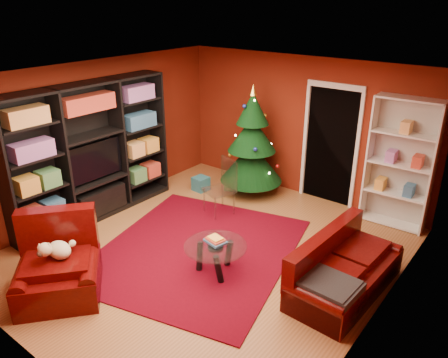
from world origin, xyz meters
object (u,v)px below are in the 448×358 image
Objects in this scene: gift_box_teal at (201,184)px; gift_box_green at (233,183)px; media_unit at (91,153)px; acrylic_chair at (219,191)px; dog at (60,250)px; white_bookshelf at (400,164)px; gift_box_red at (241,174)px; armchair at (57,267)px; christmas_tree at (252,142)px; coffee_table at (216,259)px; sofa at (347,265)px; rug at (197,250)px.

gift_box_green is (0.47, 0.42, -0.00)m from gift_box_teal.
media_unit is 2.23m from acrylic_chair.
dog reaches higher than gift_box_green.
gift_box_teal is (0.74, 1.89, -1.02)m from media_unit.
media_unit is at bearing 81.95° from dog.
acrylic_chair is (0.91, -0.57, 0.31)m from gift_box_teal.
white_bookshelf reaches higher than gift_box_green.
gift_box_red is 4.58m from armchair.
gift_box_red is at bearing 45.70° from dog.
media_unit is 1.42× the size of christmas_tree.
white_bookshelf reaches higher than armchair.
gift_box_teal is 1.34× the size of gift_box_red.
armchair is 2.05m from coffee_table.
gift_box_red is 0.09× the size of white_bookshelf.
armchair is at bearing -91.77° from christmas_tree.
white_bookshelf is at bearing 9.21° from armchair.
gift_box_red is at bearing 71.15° from media_unit.
sofa is (0.13, -2.20, -0.68)m from white_bookshelf.
gift_box_green is at bearing 64.40° from sofa.
armchair reaches higher than gift_box_teal.
rug is 1.43× the size of white_bookshelf.
dog is (-2.72, -4.45, -0.44)m from white_bookshelf.
media_unit reaches higher than gift_box_teal.
gift_box_red is at bearing 177.95° from white_bookshelf.
coffee_table is at bearing -57.92° from gift_box_green.
sofa is at bearing 24.76° from coffee_table.
media_unit reaches higher than christmas_tree.
rug is 2.34m from gift_box_green.
media_unit reaches higher than dog.
acrylic_chair reaches higher than coffee_table.
gift_box_teal is 1.12m from acrylic_chair.
coffee_table is at bearing -45.03° from gift_box_teal.
rug is 3.63× the size of coffee_table.
gift_box_red is 0.23× the size of acrylic_chair.
sofa is at bearing 12.17° from rug.
coffee_table is (1.15, -2.51, -0.80)m from christmas_tree.
acrylic_chair reaches higher than gift_box_teal.
rug is 1.05× the size of media_unit.
gift_box_teal reaches higher than gift_box_green.
sofa reaches higher than gift_box_green.
gift_box_teal is at bearing 73.51° from sofa.
coffee_table is (1.27, 1.60, -0.20)m from armchair.
sofa is (3.55, -1.25, 0.25)m from gift_box_teal.
christmas_tree is at bearing 57.56° from media_unit.
media_unit reaches higher than gift_box_green.
gift_box_teal is at bearing 134.97° from coffee_table.
dog is 0.44× the size of acrylic_chair.
gift_box_green is 3.14m from white_bookshelf.
christmas_tree reaches higher than sofa.
gift_box_teal is at bearing 168.08° from acrylic_chair.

